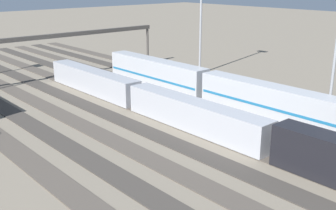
% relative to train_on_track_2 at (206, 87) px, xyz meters
% --- Properties ---
extents(ground_plane, '(400.00, 400.00, 0.00)m').
position_rel_train_on_track_2_xyz_m(ground_plane, '(3.17, 10.00, -2.60)').
color(ground_plane, '#756B5B').
extents(track_bed_0, '(140.00, 2.80, 0.12)m').
position_rel_train_on_track_2_xyz_m(track_bed_0, '(3.17, -10.00, -2.54)').
color(track_bed_0, '#4C443D').
rests_on(track_bed_0, ground_plane).
extents(track_bed_1, '(140.00, 2.80, 0.12)m').
position_rel_train_on_track_2_xyz_m(track_bed_1, '(3.17, -5.00, -2.54)').
color(track_bed_1, '#3D3833').
rests_on(track_bed_1, ground_plane).
extents(track_bed_2, '(140.00, 2.80, 0.12)m').
position_rel_train_on_track_2_xyz_m(track_bed_2, '(3.17, 0.00, -2.54)').
color(track_bed_2, '#4C443D').
rests_on(track_bed_2, ground_plane).
extents(track_bed_3, '(140.00, 2.80, 0.12)m').
position_rel_train_on_track_2_xyz_m(track_bed_3, '(3.17, 5.00, -2.54)').
color(track_bed_3, '#3D3833').
rests_on(track_bed_3, ground_plane).
extents(track_bed_4, '(140.00, 2.80, 0.12)m').
position_rel_train_on_track_2_xyz_m(track_bed_4, '(3.17, 10.00, -2.54)').
color(track_bed_4, '#4C443D').
rests_on(track_bed_4, ground_plane).
extents(track_bed_5, '(140.00, 2.80, 0.12)m').
position_rel_train_on_track_2_xyz_m(track_bed_5, '(3.17, 15.00, -2.54)').
color(track_bed_5, '#3D3833').
rests_on(track_bed_5, ground_plane).
extents(track_bed_6, '(140.00, 2.80, 0.12)m').
position_rel_train_on_track_2_xyz_m(track_bed_6, '(3.17, 20.00, -2.54)').
color(track_bed_6, '#4C443D').
rests_on(track_bed_6, ground_plane).
extents(track_bed_7, '(140.00, 2.80, 0.12)m').
position_rel_train_on_track_2_xyz_m(track_bed_7, '(3.17, 25.00, -2.54)').
color(track_bed_7, '#3D3833').
rests_on(track_bed_7, ground_plane).
extents(track_bed_8, '(140.00, 2.80, 0.12)m').
position_rel_train_on_track_2_xyz_m(track_bed_8, '(3.17, 30.00, -2.54)').
color(track_bed_8, '#4C443D').
rests_on(track_bed_8, ground_plane).
extents(train_on_track_2, '(47.20, 3.06, 5.00)m').
position_rel_train_on_track_2_xyz_m(train_on_track_2, '(0.00, 0.00, 0.00)').
color(train_on_track_2, '#B7BABF').
rests_on(train_on_track_2, ground_plane).
extents(train_on_track_4, '(66.40, 3.00, 4.40)m').
position_rel_train_on_track_2_xyz_m(train_on_track_4, '(-5.80, 10.00, -0.49)').
color(train_on_track_4, black).
rests_on(train_on_track_4, ground_plane).
extents(signal_gantry, '(0.70, 45.00, 8.80)m').
position_rel_train_on_track_2_xyz_m(signal_gantry, '(29.59, 10.00, 5.20)').
color(signal_gantry, '#4C4742').
rests_on(signal_gantry, ground_plane).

